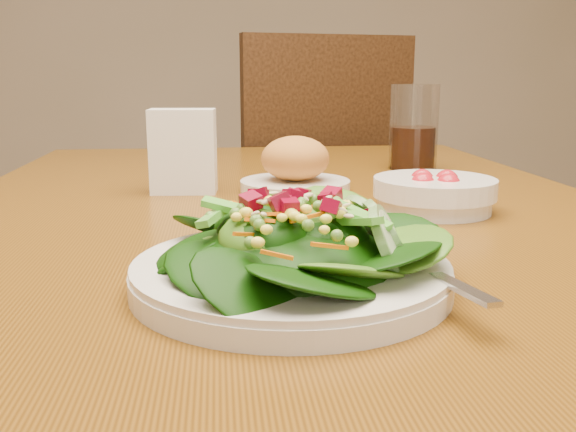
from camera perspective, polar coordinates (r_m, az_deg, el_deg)
The scene contains 7 objects.
dining_table at distance 0.84m, azimuth 0.02°, elevation -6.26°, with size 0.90×1.40×0.75m.
chair_far at distance 1.78m, azimuth 1.83°, elevation 0.13°, with size 0.56×0.56×1.01m.
salad_plate at distance 0.52m, azimuth 1.25°, elevation -3.46°, with size 0.26×0.26×0.08m.
bread_plate at distance 0.94m, azimuth 0.64°, elevation 4.22°, with size 0.16×0.16×0.08m.
tomato_bowl at distance 0.83m, azimuth 12.88°, elevation 1.98°, with size 0.15×0.15×0.05m.
drinking_glass at distance 1.18m, azimuth 11.10°, elevation 7.25°, with size 0.09×0.09×0.15m.
napkin_holder at distance 0.94m, azimuth -9.30°, elevation 5.91°, with size 0.10×0.06×0.12m.
Camera 1 is at (-0.09, -0.79, 0.92)m, focal length 40.00 mm.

